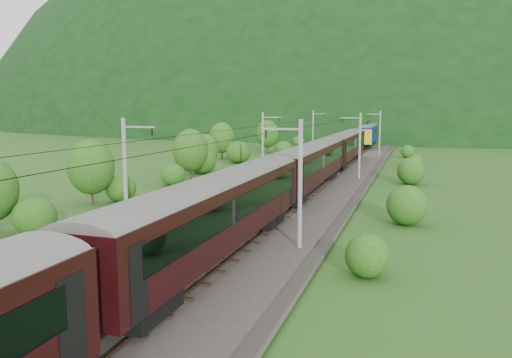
% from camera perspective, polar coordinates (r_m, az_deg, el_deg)
% --- Properties ---
extents(ground, '(600.00, 600.00, 0.00)m').
position_cam_1_polar(ground, '(33.66, -5.46, -7.38)').
color(ground, '#2B591C').
rests_on(ground, ground).
extents(railbed, '(14.00, 220.00, 0.30)m').
position_cam_1_polar(railbed, '(42.71, -0.09, -3.76)').
color(railbed, '#38332D').
rests_on(railbed, ground).
extents(track_left, '(2.40, 220.00, 0.27)m').
position_cam_1_polar(track_left, '(43.46, -3.11, -3.27)').
color(track_left, brown).
rests_on(track_left, railbed).
extents(track_right, '(2.40, 220.00, 0.27)m').
position_cam_1_polar(track_right, '(41.99, 3.03, -3.68)').
color(track_right, brown).
rests_on(track_right, railbed).
extents(catenary_left, '(2.54, 192.28, 8.00)m').
position_cam_1_polar(catenary_left, '(64.75, 0.84, 4.24)').
color(catenary_left, gray).
rests_on(catenary_left, railbed).
extents(catenary_right, '(2.54, 192.28, 8.00)m').
position_cam_1_polar(catenary_right, '(62.23, 11.69, 3.91)').
color(catenary_right, gray).
rests_on(catenary_right, railbed).
extents(overhead_wires, '(4.83, 198.00, 0.03)m').
position_cam_1_polar(overhead_wires, '(41.81, -0.09, 5.59)').
color(overhead_wires, black).
rests_on(overhead_wires, ground).
extents(mountain_main, '(504.00, 360.00, 244.00)m').
position_cam_1_polar(mountain_main, '(290.11, 15.61, 6.19)').
color(mountain_main, black).
rests_on(mountain_main, ground).
extents(mountain_ridge, '(336.00, 280.00, 132.00)m').
position_cam_1_polar(mountain_ridge, '(355.63, -3.90, 6.81)').
color(mountain_ridge, black).
rests_on(mountain_ridge, ground).
extents(train, '(3.30, 133.97, 5.76)m').
position_cam_1_polar(train, '(52.37, 6.29, 2.53)').
color(train, black).
rests_on(train, ground).
extents(hazard_post_near, '(0.18, 0.18, 1.67)m').
position_cam_1_polar(hazard_post_near, '(60.57, 5.46, 0.73)').
color(hazard_post_near, red).
rests_on(hazard_post_near, railbed).
extents(hazard_post_far, '(0.16, 0.16, 1.47)m').
position_cam_1_polar(hazard_post_far, '(76.84, 8.28, 2.20)').
color(hazard_post_far, red).
rests_on(hazard_post_far, railbed).
extents(signal, '(0.27, 0.27, 2.48)m').
position_cam_1_polar(signal, '(89.24, 7.37, 3.52)').
color(signal, black).
rests_on(signal, railbed).
extents(vegetation_left, '(13.36, 147.36, 6.94)m').
position_cam_1_polar(vegetation_left, '(51.94, -14.17, 1.12)').
color(vegetation_left, '#185416').
rests_on(vegetation_left, ground).
extents(vegetation_right, '(6.11, 105.19, 2.95)m').
position_cam_1_polar(vegetation_right, '(34.86, 16.92, -4.93)').
color(vegetation_right, '#185416').
rests_on(vegetation_right, ground).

